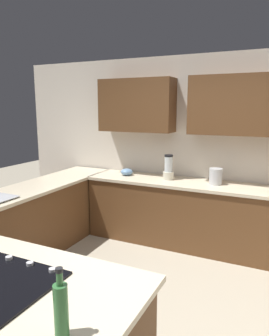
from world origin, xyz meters
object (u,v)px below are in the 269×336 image
at_px(kettle, 216,176).
at_px(second_bottle, 61,308).
at_px(blender, 168,169).
at_px(mixing_bowl, 127,172).

height_order(kettle, second_bottle, second_bottle).
bearing_deg(blender, second_bottle, 101.09).
relative_size(blender, mixing_bowl, 1.94).
bearing_deg(mixing_bowl, kettle, 180.00).
bearing_deg(second_bottle, mixing_bowl, -67.94).
xyz_separation_m(mixing_bowl, kettle, (-1.30, 0.00, 0.06)).
relative_size(blender, second_bottle, 1.08).
bearing_deg(second_bottle, blender, -78.91).
height_order(mixing_bowl, second_bottle, second_bottle).
distance_m(mixing_bowl, second_bottle, 3.35).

